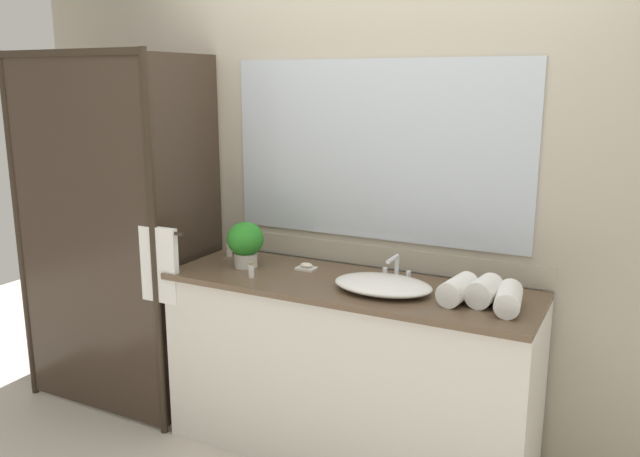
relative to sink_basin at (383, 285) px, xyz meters
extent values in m
plane|color=beige|center=(-0.20, 0.04, -0.93)|extent=(8.00, 8.00, 0.00)
cube|color=#B2A893|center=(-0.20, 0.39, 0.37)|extent=(4.40, 0.05, 2.60)
cube|color=#B2A893|center=(-0.20, 0.36, 0.02)|extent=(1.80, 0.01, 0.11)
cube|color=silver|center=(-0.20, 0.36, 0.57)|extent=(1.58, 0.01, 0.90)
cube|color=silver|center=(-0.20, 0.05, -0.50)|extent=(1.80, 0.56, 0.87)
cube|color=brown|center=(-0.20, 0.04, -0.05)|extent=(1.80, 0.58, 0.03)
cylinder|color=#2D2319|center=(-2.15, -0.23, 0.07)|extent=(0.04, 0.04, 2.00)
cylinder|color=#2D2319|center=(-1.15, -0.23, 0.07)|extent=(0.04, 0.04, 2.00)
cube|color=#2D2319|center=(-1.65, -0.23, 1.05)|extent=(1.00, 0.04, 0.04)
cube|color=#382B21|center=(-1.65, -0.23, 0.07)|extent=(0.96, 0.01, 1.96)
cube|color=#382B21|center=(-1.15, 0.06, 0.07)|extent=(0.01, 0.57, 1.96)
cylinder|color=#2D2319|center=(-1.13, -0.22, 0.18)|extent=(0.32, 0.02, 0.02)
cube|color=white|center=(-1.13, -0.22, 0.00)|extent=(0.22, 0.04, 0.39)
ellipsoid|color=white|center=(0.00, 0.00, 0.00)|extent=(0.46, 0.32, 0.06)
cube|color=silver|center=(0.00, 0.18, -0.02)|extent=(0.17, 0.04, 0.02)
cylinder|color=silver|center=(0.00, 0.18, 0.04)|extent=(0.02, 0.02, 0.11)
cylinder|color=silver|center=(0.00, 0.12, 0.09)|extent=(0.02, 0.12, 0.02)
cylinder|color=silver|center=(-0.06, 0.18, 0.01)|extent=(0.02, 0.02, 0.04)
cylinder|color=silver|center=(0.06, 0.18, 0.01)|extent=(0.02, 0.02, 0.04)
cylinder|color=beige|center=(-0.78, 0.05, 0.01)|extent=(0.12, 0.12, 0.07)
ellipsoid|color=#2A8226|center=(-0.78, 0.05, 0.12)|extent=(0.19, 0.19, 0.18)
cube|color=silver|center=(-0.48, 0.15, -0.02)|extent=(0.10, 0.07, 0.01)
ellipsoid|color=silver|center=(-0.48, 0.15, -0.01)|extent=(0.07, 0.04, 0.02)
cylinder|color=#4C7056|center=(-0.91, 0.24, 0.01)|extent=(0.03, 0.03, 0.07)
cylinder|color=#9E895B|center=(-0.91, 0.24, 0.05)|extent=(0.02, 0.02, 0.01)
cylinder|color=white|center=(-0.65, -0.10, 0.00)|extent=(0.03, 0.03, 0.06)
cylinder|color=#9E895B|center=(-0.65, -0.10, 0.04)|extent=(0.02, 0.02, 0.01)
cylinder|color=silver|center=(-0.98, 0.18, 0.00)|extent=(0.03, 0.03, 0.07)
cylinder|color=#B7B2A8|center=(-0.98, 0.18, 0.04)|extent=(0.03, 0.03, 0.01)
cylinder|color=white|center=(0.56, 0.00, 0.02)|extent=(0.14, 0.25, 0.11)
cylinder|color=white|center=(0.45, 0.04, 0.03)|extent=(0.14, 0.19, 0.12)
cylinder|color=white|center=(0.34, 0.01, 0.03)|extent=(0.14, 0.23, 0.11)
camera|label=1|loc=(1.04, -2.66, 0.91)|focal=36.54mm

